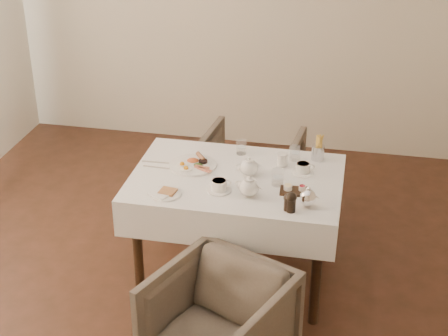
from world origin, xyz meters
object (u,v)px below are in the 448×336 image
Objects in this scene: breakfast_plate at (193,164)px; teapot_centre at (249,166)px; table at (236,193)px; armchair_near at (219,325)px; armchair_far at (250,175)px.

teapot_centre is (0.36, -0.05, 0.05)m from breakfast_plate.
table is at bearing -26.81° from breakfast_plate.
breakfast_plate is at bearing 134.56° from armchair_near.
table is 1.79× the size of armchair_far.
breakfast_plate reaches higher than table.
breakfast_plate is (-0.36, 0.93, 0.46)m from armchair_near.
teapot_centre is at bearing 113.08° from armchair_near.
armchair_near is 0.94× the size of armchair_far.
armchair_far is at bearing 61.76° from breakfast_plate.
armchair_far is at bearing 81.83° from teapot_centre.
teapot_centre reaches higher than armchair_near.
armchair_near is 4.33× the size of teapot_centre.
armchair_near is (0.07, -0.84, -0.33)m from table.
breakfast_plate is at bearing 154.51° from teapot_centre.
armchair_near is at bearing 100.23° from armchair_far.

